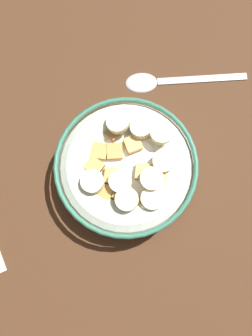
# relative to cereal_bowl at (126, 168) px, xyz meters

# --- Properties ---
(ground_plane) EXTENTS (1.34, 1.34, 0.02)m
(ground_plane) POSITION_rel_cereal_bowl_xyz_m (0.00, 0.00, -0.04)
(ground_plane) COLOR #472B19
(cereal_bowl) EXTENTS (0.18, 0.18, 0.06)m
(cereal_bowl) POSITION_rel_cereal_bowl_xyz_m (0.00, 0.00, 0.00)
(cereal_bowl) COLOR beige
(cereal_bowl) RESTS_ON ground_plane
(spoon) EXTENTS (0.11, 0.16, 0.01)m
(spoon) POSITION_rel_cereal_bowl_xyz_m (0.08, -0.12, -0.02)
(spoon) COLOR #B7B7BC
(spoon) RESTS_ON ground_plane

